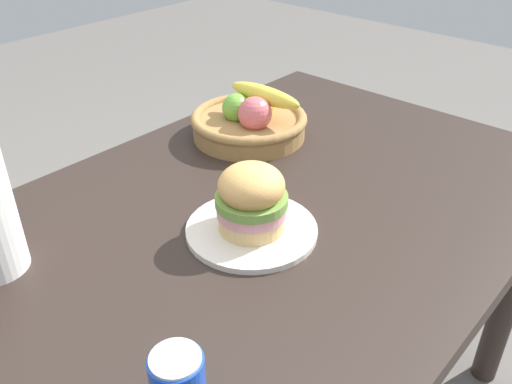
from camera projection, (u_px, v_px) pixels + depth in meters
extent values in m
cube|color=#2D231E|center=(261.00, 218.00, 1.10)|extent=(1.40, 0.90, 0.04)
cylinder|color=#2D231E|center=(511.00, 286.00, 1.49)|extent=(0.07, 0.07, 0.71)
cylinder|color=#2D231E|center=(297.00, 191.00, 1.90)|extent=(0.07, 0.07, 0.71)
cylinder|color=silver|center=(252.00, 230.00, 1.02)|extent=(0.25, 0.25, 0.01)
cylinder|color=#E5BC75|center=(252.00, 221.00, 1.01)|extent=(0.12, 0.12, 0.03)
cylinder|color=pink|center=(251.00, 209.00, 1.00)|extent=(0.13, 0.13, 0.02)
cylinder|color=olive|center=(251.00, 200.00, 0.99)|extent=(0.13, 0.13, 0.02)
ellipsoid|color=#EAAD5D|center=(251.00, 185.00, 0.97)|extent=(0.12, 0.12, 0.08)
cylinder|color=silver|center=(175.00, 359.00, 0.61)|extent=(0.06, 0.06, 0.00)
cylinder|color=#9E7542|center=(249.00, 127.00, 1.36)|extent=(0.28, 0.28, 0.05)
torus|color=#9E7542|center=(249.00, 118.00, 1.35)|extent=(0.29, 0.29, 0.02)
sphere|color=gold|center=(259.00, 105.00, 1.35)|extent=(0.07, 0.07, 0.07)
sphere|color=#6BAD38|center=(236.00, 108.00, 1.34)|extent=(0.07, 0.07, 0.07)
sphere|color=#D16066|center=(255.00, 114.00, 1.30)|extent=(0.08, 0.08, 0.08)
ellipsoid|color=yellow|center=(264.00, 95.00, 1.32)|extent=(0.06, 0.21, 0.05)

